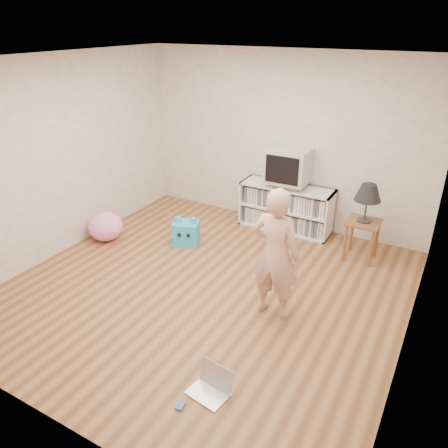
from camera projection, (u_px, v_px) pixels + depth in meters
ground at (206, 288)px, 5.30m from camera, size 4.50×4.50×0.00m
walls at (204, 187)px, 4.74m from camera, size 4.52×4.52×2.60m
ceiling at (201, 60)px, 4.19m from camera, size 4.50×4.50×0.01m
media_unit at (286, 207)px, 6.66m from camera, size 1.40×0.45×0.70m
dvd_deck at (288, 184)px, 6.49m from camera, size 0.45×0.35×0.07m
crt_tv at (289, 165)px, 6.36m from camera, size 0.60×0.53×0.50m
side_table at (363, 230)px, 5.78m from camera, size 0.42×0.42×0.55m
table_lamp at (368, 193)px, 5.56m from camera, size 0.34×0.34×0.52m
person at (276, 254)px, 4.55m from camera, size 0.55×0.37×1.47m
laptop at (212, 385)px, 3.81m from camera, size 0.38×0.32×0.24m
playing_cards at (180, 406)px, 3.67m from camera, size 0.08×0.10×0.02m
plush_blue at (186, 233)px, 6.26m from camera, size 0.43×0.39×0.41m
plush_pink at (106, 226)px, 6.37m from camera, size 0.64×0.64×0.42m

